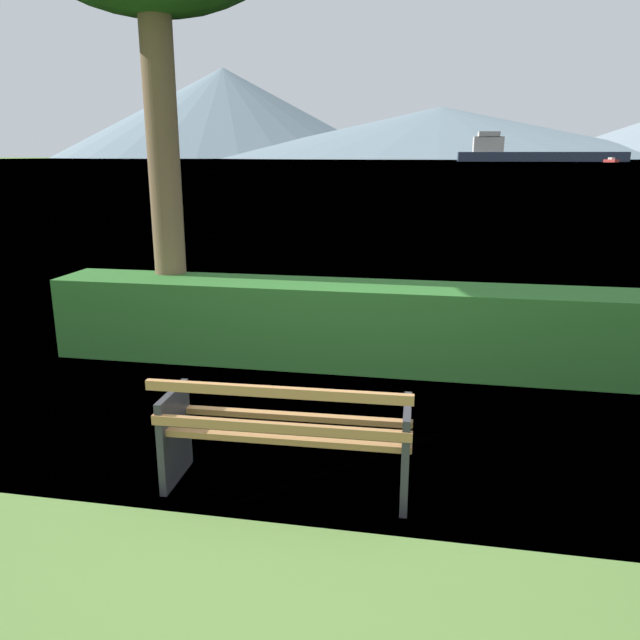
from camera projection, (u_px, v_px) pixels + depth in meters
ground_plane at (288, 486)px, 4.37m from camera, size 1400.00×1400.00×0.00m
water_surface at (438, 160)px, 298.25m from camera, size 620.00×620.00×0.00m
park_bench at (285, 434)px, 4.20m from camera, size 1.73×0.62×0.87m
hedge_row at (345, 325)px, 6.82m from camera, size 6.60×0.77×0.91m
cargo_ship_large at (528, 153)px, 232.90m from camera, size 61.52×9.13×10.97m
tender_far at (611, 160)px, 208.68m from camera, size 4.11×5.84×1.63m
distant_hills at (531, 116)px, 507.06m from camera, size 849.63×416.43×81.11m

